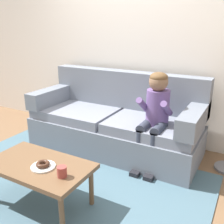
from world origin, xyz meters
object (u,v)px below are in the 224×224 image
(donut, at_px, (43,164))
(mug, at_px, (62,172))
(couch, at_px, (116,123))
(person_child, at_px, (155,112))
(coffee_table, at_px, (39,168))

(donut, bearing_deg, mug, -7.82)
(couch, relative_size, person_child, 2.00)
(donut, bearing_deg, couch, 91.46)
(donut, relative_size, mug, 1.33)
(couch, bearing_deg, mug, -79.24)
(couch, xyz_separation_m, person_child, (0.61, -0.21, 0.32))
(couch, distance_m, donut, 1.40)
(donut, bearing_deg, person_child, 64.25)
(coffee_table, distance_m, mug, 0.33)
(person_child, height_order, donut, person_child)
(coffee_table, height_order, person_child, person_child)
(mug, bearing_deg, couch, 100.76)
(donut, height_order, mug, mug)
(coffee_table, relative_size, mug, 10.52)
(coffee_table, bearing_deg, couch, 88.16)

